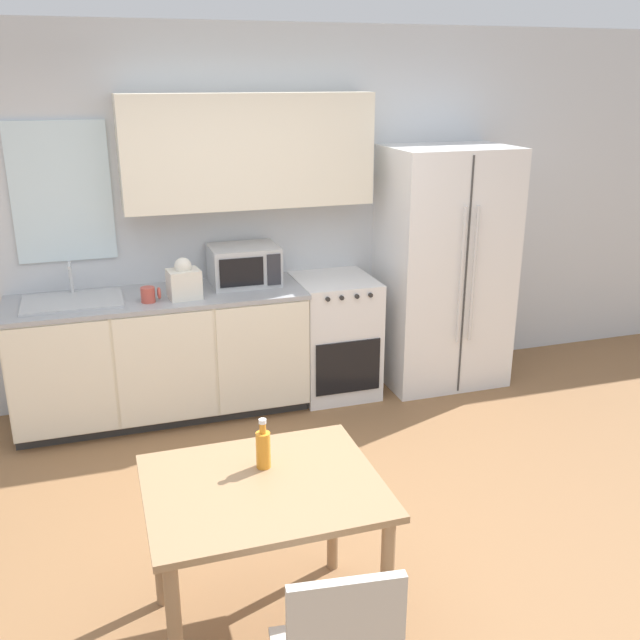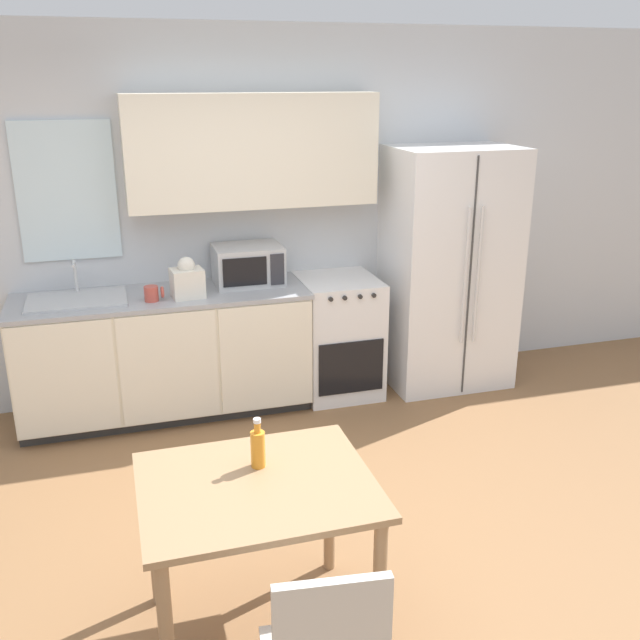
{
  "view_description": "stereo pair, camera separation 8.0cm",
  "coord_description": "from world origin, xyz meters",
  "px_view_note": "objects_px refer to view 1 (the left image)",
  "views": [
    {
      "loc": [
        -0.84,
        -3.06,
        2.35
      ],
      "look_at": [
        0.31,
        0.52,
        1.05
      ],
      "focal_mm": 40.0,
      "sensor_mm": 36.0,
      "label": 1
    },
    {
      "loc": [
        -0.76,
        -3.09,
        2.35
      ],
      "look_at": [
        0.31,
        0.52,
        1.05
      ],
      "focal_mm": 40.0,
      "sensor_mm": 36.0,
      "label": 2
    }
  ],
  "objects_px": {
    "coffee_mug": "(149,295)",
    "drink_bottle": "(263,448)",
    "oven_range": "(334,336)",
    "microwave": "(244,265)",
    "dining_table": "(264,510)",
    "refrigerator": "(444,268)"
  },
  "relations": [
    {
      "from": "coffee_mug",
      "to": "drink_bottle",
      "type": "distance_m",
      "value": 2.09
    },
    {
      "from": "oven_range",
      "to": "coffee_mug",
      "type": "relative_size",
      "value": 6.92
    },
    {
      "from": "microwave",
      "to": "oven_range",
      "type": "bearing_deg",
      "value": -7.78
    },
    {
      "from": "dining_table",
      "to": "drink_bottle",
      "type": "xyz_separation_m",
      "value": [
        0.04,
        0.13,
        0.21
      ]
    },
    {
      "from": "oven_range",
      "to": "dining_table",
      "type": "relative_size",
      "value": 0.95
    },
    {
      "from": "refrigerator",
      "to": "microwave",
      "type": "relative_size",
      "value": 3.81
    },
    {
      "from": "refrigerator",
      "to": "dining_table",
      "type": "height_order",
      "value": "refrigerator"
    },
    {
      "from": "oven_range",
      "to": "drink_bottle",
      "type": "bearing_deg",
      "value": -115.99
    },
    {
      "from": "oven_range",
      "to": "drink_bottle",
      "type": "xyz_separation_m",
      "value": [
        -1.08,
        -2.22,
        0.4
      ]
    },
    {
      "from": "refrigerator",
      "to": "drink_bottle",
      "type": "bearing_deg",
      "value": -131.94
    },
    {
      "from": "oven_range",
      "to": "drink_bottle",
      "type": "height_order",
      "value": "drink_bottle"
    },
    {
      "from": "dining_table",
      "to": "oven_range",
      "type": "bearing_deg",
      "value": 64.56
    },
    {
      "from": "oven_range",
      "to": "coffee_mug",
      "type": "bearing_deg",
      "value": -173.74
    },
    {
      "from": "oven_range",
      "to": "refrigerator",
      "type": "bearing_deg",
      "value": -1.74
    },
    {
      "from": "microwave",
      "to": "drink_bottle",
      "type": "height_order",
      "value": "microwave"
    },
    {
      "from": "microwave",
      "to": "dining_table",
      "type": "relative_size",
      "value": 0.51
    },
    {
      "from": "drink_bottle",
      "to": "microwave",
      "type": "bearing_deg",
      "value": 79.75
    },
    {
      "from": "microwave",
      "to": "coffee_mug",
      "type": "relative_size",
      "value": 3.7
    },
    {
      "from": "coffee_mug",
      "to": "drink_bottle",
      "type": "relative_size",
      "value": 0.58
    },
    {
      "from": "oven_range",
      "to": "dining_table",
      "type": "distance_m",
      "value": 2.61
    },
    {
      "from": "dining_table",
      "to": "refrigerator",
      "type": "bearing_deg",
      "value": 49.18
    },
    {
      "from": "oven_range",
      "to": "dining_table",
      "type": "bearing_deg",
      "value": -115.44
    }
  ]
}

